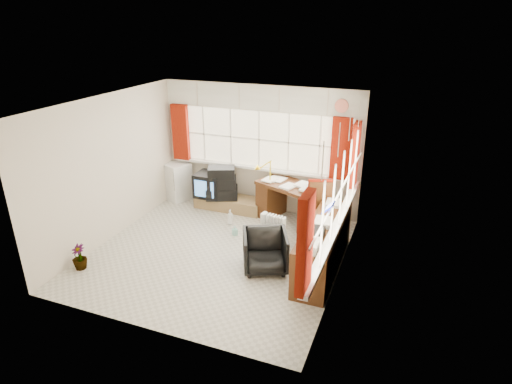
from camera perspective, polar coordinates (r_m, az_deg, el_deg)
ground at (r=7.25m, az=-5.18°, el=-8.13°), size 4.00×4.00×0.00m
room_walls at (r=6.61m, az=-5.62°, el=3.13°), size 4.00×4.00×4.00m
window_back at (r=8.48m, az=0.34°, el=3.66°), size 3.70×0.12×3.60m
window_right at (r=6.26m, az=10.77°, el=-3.82°), size 0.12×3.70×3.60m
curtains at (r=7.12m, az=4.43°, el=4.21°), size 3.83×3.83×1.15m
overhead_cabinets at (r=6.95m, az=5.20°, el=10.52°), size 3.98×3.98×0.48m
desk at (r=8.09m, az=4.79°, el=-1.31°), size 1.48×1.11×0.80m
desk_lamp at (r=8.01m, az=1.91°, el=3.39°), size 0.18×0.16×0.43m
task_chair at (r=7.49m, az=8.58°, el=-2.28°), size 0.58×0.60×1.08m
office_chair at (r=6.66m, az=1.22°, el=-7.88°), size 0.89×0.90×0.62m
radiator at (r=7.33m, az=2.47°, el=-5.56°), size 0.40×0.21×0.58m
credenza at (r=6.73m, az=8.95°, el=-7.11°), size 0.50×2.00×0.85m
file_tray at (r=6.13m, az=7.55°, el=-5.59°), size 0.30×0.38×0.13m
tv_bench at (r=8.78m, az=-3.55°, el=-1.45°), size 1.40×0.50×0.25m
crt_tv at (r=8.73m, az=-6.20°, el=0.96°), size 0.54×0.51×0.49m
hifi_stack at (r=8.59m, az=-4.59°, el=1.10°), size 0.73×0.61×0.66m
mini_fridge at (r=9.30m, az=-10.42°, el=1.42°), size 0.62×0.62×0.80m
spray_bottle_a at (r=8.11m, az=-3.46°, el=-3.37°), size 0.12×0.13×0.30m
spray_bottle_b at (r=7.74m, az=-2.83°, el=-5.16°), size 0.12×0.12×0.18m
flower_vase at (r=7.26m, az=-22.51°, el=-8.00°), size 0.26×0.26×0.41m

